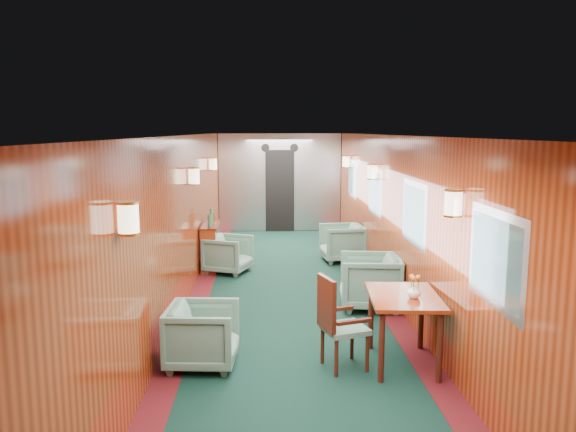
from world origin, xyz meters
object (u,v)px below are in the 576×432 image
object	(u,v)px
credenza	(210,246)
armchair_left_far	(228,254)
armchair_right_far	(342,243)
armchair_left_near	(203,335)
dining_table	(404,306)
armchair_right_near	(370,281)
side_chair	(337,319)

from	to	relation	value
credenza	armchair_left_far	world-z (taller)	credenza
armchair_right_far	armchair_left_near	bearing A→B (deg)	-29.97
credenza	armchair_right_far	bearing A→B (deg)	12.05
dining_table	armchair_left_near	size ratio (longest dim) A/B	1.46
armchair_right_near	armchair_right_far	xyz separation A→B (m)	(-0.01, 2.84, -0.03)
dining_table	armchair_right_near	bearing A→B (deg)	93.59
dining_table	credenza	size ratio (longest dim) A/B	0.97
armchair_left_far	armchair_right_far	distance (m)	2.24
dining_table	armchair_left_far	size ratio (longest dim) A/B	1.48
armchair_right_far	credenza	bearing A→B (deg)	-83.82
armchair_left_far	armchair_right_near	world-z (taller)	armchair_right_near
dining_table	side_chair	bearing A→B (deg)	-169.26
armchair_right_near	armchair_right_far	distance (m)	2.84
armchair_left_far	armchair_right_far	world-z (taller)	armchair_right_far
side_chair	armchair_left_near	world-z (taller)	side_chair
credenza	armchair_left_near	bearing A→B (deg)	-85.59
side_chair	credenza	bearing A→B (deg)	93.84
armchair_right_far	armchair_left_far	bearing A→B (deg)	-75.29
armchair_left_near	armchair_right_near	bearing A→B (deg)	-44.58
dining_table	armchair_left_near	distance (m)	2.14
side_chair	armchair_right_far	size ratio (longest dim) A/B	1.28
side_chair	armchair_right_near	distance (m)	2.15
side_chair	dining_table	bearing A→B (deg)	-10.82
dining_table	armchair_right_near	xyz separation A→B (m)	(0.01, 1.93, -0.26)
credenza	armchair_right_far	size ratio (longest dim) A/B	1.41
credenza	armchair_left_far	bearing A→B (deg)	-38.37
credenza	dining_table	bearing A→B (deg)	-60.19
dining_table	armchair_right_far	size ratio (longest dim) A/B	1.37
armchair_left_near	side_chair	bearing A→B (deg)	-91.97
side_chair	armchair_right_far	distance (m)	4.92
armchair_left_near	armchair_right_near	distance (m)	2.83
dining_table	armchair_left_far	xyz separation A→B (m)	(-2.10, 3.99, -0.31)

